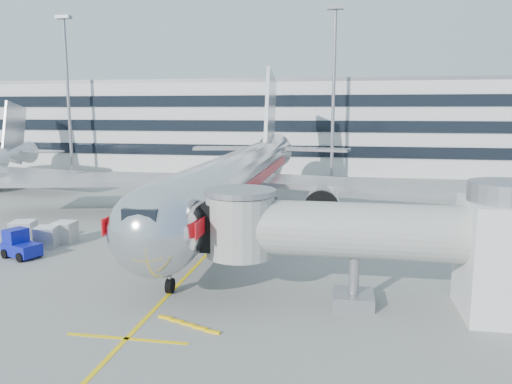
% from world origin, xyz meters
% --- Properties ---
extents(ground, '(180.00, 180.00, 0.00)m').
position_xyz_m(ground, '(0.00, 0.00, 0.00)').
color(ground, gray).
rests_on(ground, ground).
extents(lead_in_line, '(0.25, 70.00, 0.01)m').
position_xyz_m(lead_in_line, '(0.00, 10.00, 0.01)').
color(lead_in_line, yellow).
rests_on(lead_in_line, ground).
extents(stop_bar, '(6.00, 0.25, 0.01)m').
position_xyz_m(stop_bar, '(0.00, -14.00, 0.01)').
color(stop_bar, yellow).
rests_on(stop_bar, ground).
extents(main_jet, '(50.95, 48.70, 16.06)m').
position_xyz_m(main_jet, '(0.00, 11.72, 4.23)').
color(main_jet, silver).
rests_on(main_jet, ground).
extents(jet_bridge, '(17.80, 4.50, 7.00)m').
position_xyz_m(jet_bridge, '(12.18, -8.00, 3.87)').
color(jet_bridge, silver).
rests_on(jet_bridge, ground).
extents(terminal, '(150.00, 24.25, 15.60)m').
position_xyz_m(terminal, '(0.00, 57.95, 7.80)').
color(terminal, silver).
rests_on(terminal, ground).
extents(light_mast_west, '(2.40, 1.20, 25.45)m').
position_xyz_m(light_mast_west, '(-35.00, 42.00, 14.88)').
color(light_mast_west, gray).
rests_on(light_mast_west, ground).
extents(light_mast_centre, '(2.40, 1.20, 25.45)m').
position_xyz_m(light_mast_centre, '(8.00, 42.00, 14.88)').
color(light_mast_centre, gray).
rests_on(light_mast_centre, ground).
extents(belt_loader, '(5.23, 3.30, 2.46)m').
position_xyz_m(belt_loader, '(-4.81, 3.80, 0.70)').
color(belt_loader, yellow).
rests_on(belt_loader, ground).
extents(baggage_tug, '(3.13, 2.53, 2.06)m').
position_xyz_m(baggage_tug, '(-13.14, -3.04, 0.90)').
color(baggage_tug, '#0E169B').
rests_on(baggage_tug, ground).
extents(cargo_container_left, '(1.60, 1.60, 1.68)m').
position_xyz_m(cargo_container_left, '(-12.23, 1.41, 0.84)').
color(cargo_container_left, silver).
rests_on(cargo_container_left, ground).
extents(cargo_container_right, '(1.84, 1.84, 1.65)m').
position_xyz_m(cargo_container_right, '(-12.77, -0.28, 0.83)').
color(cargo_container_right, silver).
rests_on(cargo_container_right, ground).
extents(cargo_container_front, '(2.06, 2.06, 1.82)m').
position_xyz_m(cargo_container_front, '(-15.25, 0.44, 0.91)').
color(cargo_container_front, silver).
rests_on(cargo_container_front, ground).
extents(ramp_worker, '(0.87, 0.87, 2.03)m').
position_xyz_m(ramp_worker, '(-4.77, 1.42, 1.02)').
color(ramp_worker, '#ABFF1A').
rests_on(ramp_worker, ground).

